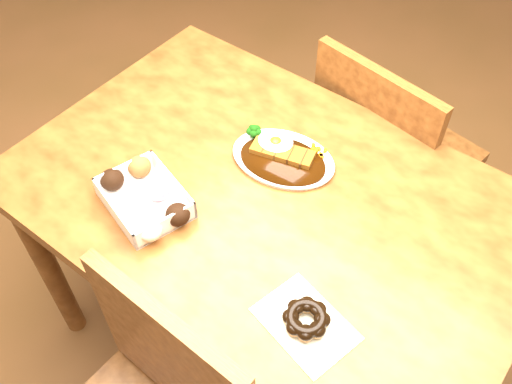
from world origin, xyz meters
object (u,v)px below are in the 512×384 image
Objects in this scene: table at (268,221)px; chair_far at (386,156)px; pon_de_ring at (306,319)px; katsu_curry_plate at (282,156)px; donut_box at (144,198)px.

table is 0.57m from chair_far.
pon_de_ring is (0.25, -0.22, 0.12)m from table.
pon_de_ring is (0.29, -0.33, 0.01)m from katsu_curry_plate.
donut_box is (-0.27, -0.73, 0.30)m from chair_far.
katsu_curry_plate is at bearing 111.03° from table.
pon_de_ring is at bearing -40.89° from table.
table is at bearing 139.11° from pon_de_ring.
pon_de_ring is (0.19, -0.75, 0.29)m from chair_far.
donut_box is at bearing -117.62° from katsu_curry_plate.
katsu_curry_plate is 1.32× the size of pon_de_ring.
donut_box reaches higher than table.
table is 0.35m from pon_de_ring.
katsu_curry_plate is (-0.04, 0.11, 0.11)m from table.
table is 5.60× the size of pon_de_ring.
donut_box is (-0.16, -0.31, 0.02)m from katsu_curry_plate.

